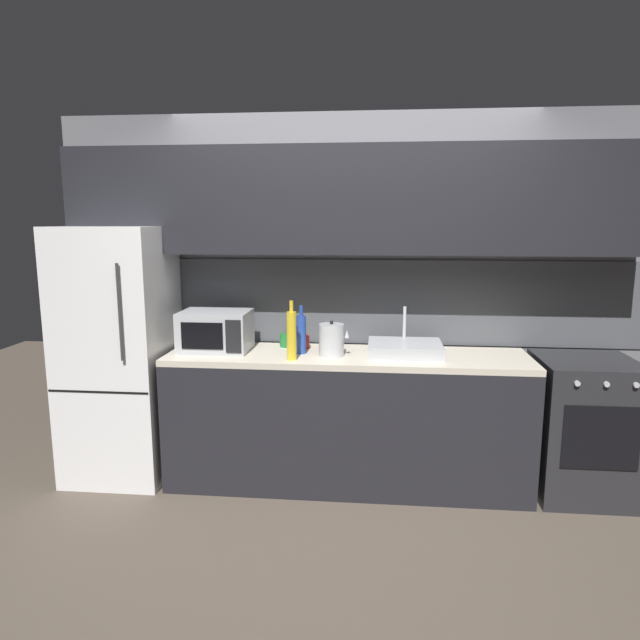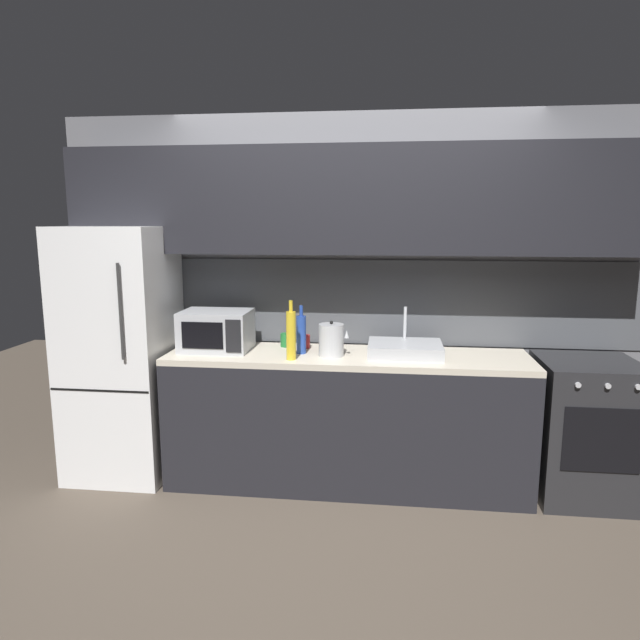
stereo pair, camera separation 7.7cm
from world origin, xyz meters
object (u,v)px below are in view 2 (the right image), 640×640
object	(u,v)px
wine_bottle_blue	(301,334)
mug_green	(287,340)
microwave	(216,331)
wine_bottle_yellow	(291,335)
refrigerator	(121,352)
kettle	(331,340)
oven_range	(584,429)
mug_red	(304,341)

from	to	relation	value
wine_bottle_blue	mug_green	world-z (taller)	wine_bottle_blue
microwave	wine_bottle_yellow	xyz separation A→B (m)	(0.55, -0.20, 0.03)
refrigerator	wine_bottle_blue	xyz separation A→B (m)	(1.27, -0.01, 0.17)
refrigerator	kettle	size ratio (longest dim) A/B	7.42
kettle	mug_green	world-z (taller)	kettle
kettle	wine_bottle_yellow	xyz separation A→B (m)	(-0.24, -0.13, 0.05)
microwave	mug_green	bearing A→B (deg)	19.86
kettle	mug_green	distance (m)	0.42
oven_range	mug_green	distance (m)	2.04
kettle	wine_bottle_yellow	distance (m)	0.28
microwave	oven_range	bearing A→B (deg)	-0.46
refrigerator	microwave	bearing A→B (deg)	1.55
oven_range	kettle	world-z (taller)	kettle
microwave	mug_red	world-z (taller)	microwave
mug_green	wine_bottle_blue	bearing A→B (deg)	-55.44
microwave	mug_red	size ratio (longest dim) A/B	5.13
wine_bottle_yellow	wine_bottle_blue	world-z (taller)	wine_bottle_yellow
refrigerator	mug_red	xyz separation A→B (m)	(1.26, 0.16, 0.08)
wine_bottle_yellow	mug_green	size ratio (longest dim) A/B	4.10
oven_range	microwave	distance (m)	2.49
refrigerator	mug_green	bearing A→B (deg)	9.15
mug_red	refrigerator	bearing A→B (deg)	-173.00
refrigerator	wine_bottle_blue	size ratio (longest dim) A/B	5.39
refrigerator	microwave	size ratio (longest dim) A/B	3.77
oven_range	mug_green	world-z (taller)	mug_green
kettle	mug_green	size ratio (longest dim) A/B	2.53
kettle	wine_bottle_blue	xyz separation A→B (m)	(-0.21, 0.04, 0.03)
wine_bottle_yellow	wine_bottle_blue	distance (m)	0.18
mug_green	refrigerator	bearing A→B (deg)	-170.85
wine_bottle_blue	refrigerator	bearing A→B (deg)	179.55
refrigerator	mug_green	world-z (taller)	refrigerator
microwave	mug_green	size ratio (longest dim) A/B	4.98
refrigerator	kettle	world-z (taller)	refrigerator
wine_bottle_blue	oven_range	bearing A→B (deg)	0.27
refrigerator	mug_green	size ratio (longest dim) A/B	18.77
oven_range	microwave	size ratio (longest dim) A/B	1.96
refrigerator	oven_range	distance (m)	3.13
refrigerator	mug_red	distance (m)	1.28
oven_range	wine_bottle_blue	bearing A→B (deg)	-179.73
wine_bottle_yellow	mug_red	distance (m)	0.36
refrigerator	oven_range	size ratio (longest dim) A/B	1.93
mug_green	mug_red	bearing A→B (deg)	-12.06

